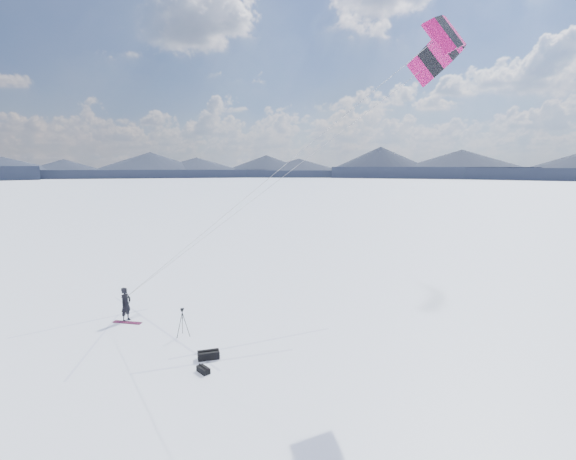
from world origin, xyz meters
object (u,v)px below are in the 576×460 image
(tripod, at_px, (183,318))
(gear_bag_b, at_px, (203,370))
(gear_bag_a, at_px, (209,355))
(snowboard, at_px, (127,322))
(snowkiter, at_px, (127,321))

(tripod, height_order, gear_bag_b, tripod)
(gear_bag_a, xyz_separation_m, gear_bag_b, (0.36, -1.22, -0.06))
(snowboard, height_order, gear_bag_a, gear_bag_a)
(tripod, xyz_separation_m, gear_bag_a, (2.43, -1.98, -0.77))
(gear_bag_a, relative_size, gear_bag_b, 1.48)
(snowkiter, relative_size, gear_bag_b, 2.71)
(snowkiter, height_order, snowboard, snowkiter)
(tripod, bearing_deg, gear_bag_b, -53.66)
(snowboard, height_order, tripod, tripod)
(gear_bag_b, bearing_deg, gear_bag_a, 138.15)
(snowkiter, height_order, gear_bag_a, snowkiter)
(gear_bag_b, bearing_deg, snowboard, -178.96)
(snowkiter, distance_m, gear_bag_b, 8.19)
(tripod, bearing_deg, gear_bag_a, -43.93)
(snowboard, distance_m, tripod, 4.14)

